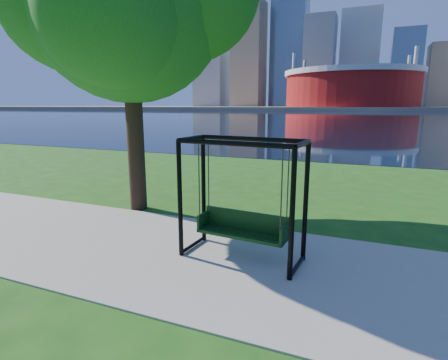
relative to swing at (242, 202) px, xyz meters
The scene contains 7 objects.
ground 1.16m from the swing, 147.19° to the left, with size 900.00×900.00×0.00m, color #1E5114.
path 1.17m from the swing, 136.84° to the right, with size 120.00×4.00×0.03m, color #9E937F.
river 102.21m from the swing, 90.18° to the left, with size 900.00×180.00×0.02m, color black.
far_bank 306.20m from the swing, 90.06° to the left, with size 900.00×228.00×2.00m, color #937F60.
stadium 235.80m from the swing, 92.51° to the left, with size 83.00×83.00×32.00m.
skyline 321.52m from the swing, 90.82° to the left, with size 392.00×66.00×96.50m.
swing is the anchor object (origin of this frame).
Camera 1 is at (2.35, -6.06, 2.84)m, focal length 28.00 mm.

